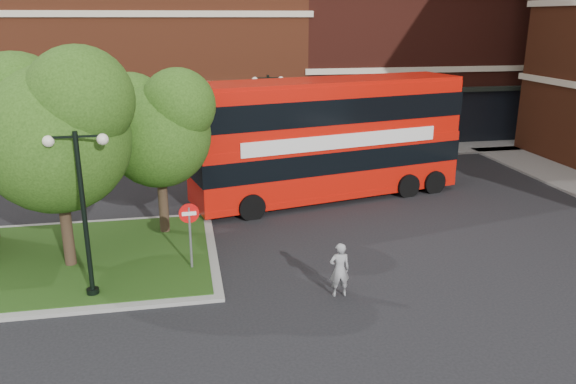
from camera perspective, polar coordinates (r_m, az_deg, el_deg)
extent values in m
plane|color=black|center=(17.64, -1.05, -9.41)|extent=(120.00, 120.00, 0.00)
cube|color=slate|center=(33.09, -5.94, 3.46)|extent=(44.00, 3.00, 0.12)
cube|color=brown|center=(39.90, -19.22, 15.07)|extent=(26.00, 12.00, 14.00)
cube|color=#471911|center=(42.89, 12.57, 17.02)|extent=(18.00, 12.00, 16.00)
cube|color=gray|center=(20.83, -24.98, -6.60)|extent=(12.60, 7.60, 0.12)
cube|color=#19380F|center=(20.82, -24.98, -6.57)|extent=(12.00, 7.00, 0.15)
cylinder|color=#2D2116|center=(19.38, -21.73, -1.91)|extent=(0.36, 0.36, 3.92)
sphere|color=#1F3F0F|center=(18.78, -22.54, 4.97)|extent=(4.60, 4.60, 4.60)
sphere|color=#1F3F0F|center=(19.56, -25.78, 7.74)|extent=(3.45, 3.45, 3.45)
sphere|color=#1F3F0F|center=(17.96, -20.38, 8.80)|extent=(3.22, 3.22, 3.22)
cylinder|color=#2D2116|center=(21.46, -12.63, 0.11)|extent=(0.36, 0.36, 3.47)
sphere|color=#1F3F0F|center=(20.95, -13.01, 5.62)|extent=(3.80, 3.80, 3.80)
sphere|color=#1F3F0F|center=(21.43, -15.67, 7.88)|extent=(2.85, 2.85, 2.85)
sphere|color=#1F3F0F|center=(20.37, -11.10, 8.61)|extent=(2.66, 2.66, 2.66)
cylinder|color=black|center=(16.88, -19.96, -2.53)|extent=(0.14, 0.14, 5.00)
cylinder|color=black|center=(17.78, -19.18, -9.68)|extent=(0.36, 0.36, 0.30)
cube|color=black|center=(16.28, -20.80, 5.28)|extent=(1.40, 0.06, 0.06)
sphere|color=#F2EACC|center=(16.44, -23.17, 4.76)|extent=(0.32, 0.32, 0.32)
sphere|color=#F2EACC|center=(16.19, -18.32, 5.11)|extent=(0.32, 0.32, 0.32)
cylinder|color=black|center=(30.87, -2.01, 7.18)|extent=(0.14, 0.14, 5.00)
cylinder|color=black|center=(31.37, -1.97, 2.95)|extent=(0.36, 0.36, 0.30)
cube|color=black|center=(30.54, -2.06, 11.52)|extent=(1.40, 0.06, 0.06)
sphere|color=#F2EACC|center=(30.45, -3.38, 11.30)|extent=(0.32, 0.32, 0.32)
sphere|color=#F2EACC|center=(30.67, -0.74, 11.36)|extent=(0.32, 0.32, 0.32)
cylinder|color=black|center=(33.03, 11.95, 7.49)|extent=(0.14, 0.14, 5.00)
cylinder|color=black|center=(33.50, 11.70, 3.52)|extent=(0.36, 0.36, 0.30)
cube|color=black|center=(32.73, 12.21, 11.54)|extent=(1.40, 0.06, 0.06)
sphere|color=#F2EACC|center=(32.47, 11.04, 11.39)|extent=(0.32, 0.32, 0.32)
sphere|color=#F2EACC|center=(33.01, 13.34, 11.34)|extent=(0.32, 0.32, 0.32)
cube|color=red|center=(25.50, 4.05, 3.09)|extent=(12.65, 5.45, 2.35)
cube|color=red|center=(25.03, 4.17, 8.32)|extent=(12.52, 5.39, 2.35)
cube|color=black|center=(25.01, 4.18, 8.59)|extent=(12.65, 5.45, 1.07)
cube|color=silver|center=(23.99, 5.70, 5.17)|extent=(9.03, 2.08, 0.62)
imported|color=gray|center=(16.72, 5.25, -7.86)|extent=(0.62, 0.41, 1.67)
imported|color=#A8ABAF|center=(30.91, -8.72, 3.55)|extent=(4.14, 1.99, 1.36)
imported|color=white|center=(32.76, 9.01, 4.41)|extent=(4.54, 1.91, 1.46)
cylinder|color=slate|center=(18.35, -9.88, -4.80)|extent=(0.08, 0.08, 2.21)
cylinder|color=red|center=(18.03, -10.03, -2.14)|extent=(0.64, 0.09, 0.64)
cube|color=white|center=(18.03, -10.03, -2.14)|extent=(0.45, 0.07, 0.12)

